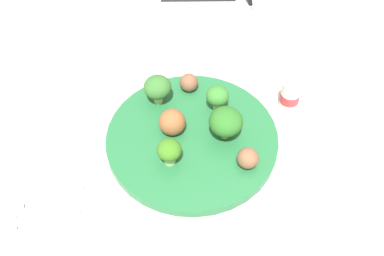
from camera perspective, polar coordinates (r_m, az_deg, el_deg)
ground_plane at (r=0.78m, az=0.00°, el=-1.69°), size 4.00×4.00×0.00m
plate at (r=0.77m, az=0.00°, el=-1.33°), size 0.28×0.28×0.02m
broccoli_floret_mid_left at (r=0.78m, az=3.10°, el=3.84°), size 0.04×0.04×0.05m
broccoli_floret_front_right at (r=0.74m, az=4.13°, el=0.75°), size 0.05×0.05×0.06m
broccoli_floret_center at (r=0.71m, az=-2.78°, el=-2.77°), size 0.04×0.04×0.05m
broccoli_floret_far_rim at (r=0.79m, az=-4.20°, el=4.90°), size 0.05×0.05×0.05m
meatball_near_rim at (r=0.82m, az=-0.37°, el=5.53°), size 0.03×0.03×0.03m
meatball_back_left at (r=0.75m, az=-2.42°, el=0.72°), size 0.04×0.04×0.04m
meatball_back_right at (r=0.72m, az=6.78°, el=-3.64°), size 0.03×0.03×0.03m
napkin at (r=0.74m, az=-18.25°, el=-9.33°), size 0.18×0.14×0.01m
fork at (r=0.73m, az=-18.80°, el=-10.42°), size 0.12×0.04×0.01m
knife at (r=0.75m, az=-19.03°, el=-8.07°), size 0.15×0.04×0.01m
yogurt_bottle at (r=0.82m, az=11.88°, el=3.85°), size 0.03×0.03×0.07m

